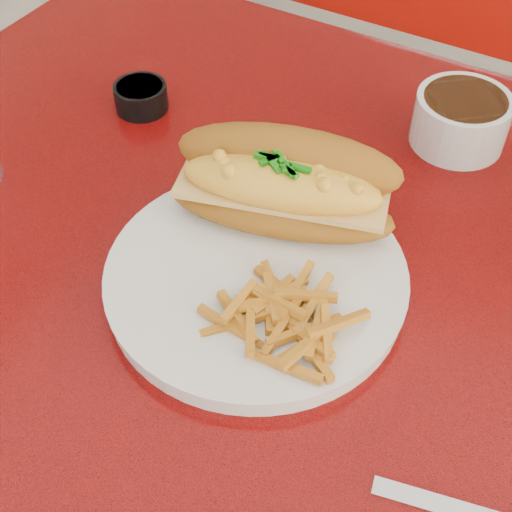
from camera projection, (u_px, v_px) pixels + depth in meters
The scene contains 8 objects.
diner_table at pixel (347, 383), 0.75m from camera, with size 1.23×0.83×0.77m.
booth_bench_far at pixel (501, 176), 1.46m from camera, with size 1.20×0.51×0.90m.
dinner_plate at pixel (256, 279), 0.62m from camera, with size 0.32×0.32×0.02m.
mac_hoagie at pixel (284, 184), 0.64m from camera, with size 0.23×0.15×0.09m.
fries_pile at pixel (283, 320), 0.57m from camera, with size 0.09×0.09×0.03m, color orange, non-canonical shape.
fork at pixel (325, 238), 0.65m from camera, with size 0.07×0.14×0.00m.
gravy_ramekin at pixel (461, 119), 0.75m from camera, with size 0.13×0.13×0.06m.
sauce_cup_left at pixel (141, 96), 0.80m from camera, with size 0.08×0.08×0.03m.
Camera 1 is at (0.12, -0.40, 1.25)m, focal length 50.00 mm.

